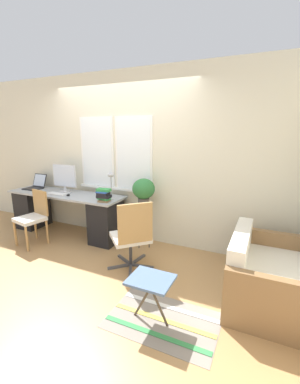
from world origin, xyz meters
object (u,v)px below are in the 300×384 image
object	(u,v)px
office_chair_swivel	(132,235)
plant_stand	(144,213)
book_stack	(104,195)
couch_loveseat	(267,278)
laptop	(36,185)
potted_plant	(144,190)
desk_lamp	(111,181)
desk_chair_wooden	(33,216)
mouse	(68,195)
folding_stool	(151,283)
keyboard	(57,194)
monitor	(64,178)

from	to	relation	value
office_chair_swivel	plant_stand	xyz separation A→B (m)	(-0.16, 0.66, 0.08)
plant_stand	office_chair_swivel	bearing A→B (deg)	-76.61
book_stack	couch_loveseat	xyz separation A→B (m)	(2.34, -0.38, -0.57)
laptop	potted_plant	world-z (taller)	potted_plant
desk_lamp	desk_chair_wooden	bearing A→B (deg)	-151.75
mouse	folding_stool	size ratio (longest dim) A/B	0.16
desk_lamp	folding_stool	bearing A→B (deg)	-46.18
keyboard	couch_loveseat	xyz separation A→B (m)	(3.32, -0.42, -0.48)
laptop	desk_lamp	xyz separation A→B (m)	(1.70, -0.02, 0.24)
monitor	plant_stand	xyz separation A→B (m)	(1.56, -0.02, -0.43)
office_chair_swivel	potted_plant	bearing A→B (deg)	-121.70
office_chair_swivel	potted_plant	xyz separation A→B (m)	(-0.16, 0.66, 0.44)
book_stack	desk_chair_wooden	distance (m)	1.21
desk_lamp	plant_stand	xyz separation A→B (m)	(0.55, 0.04, -0.47)
book_stack	potted_plant	size ratio (longest dim) A/B	0.54
couch_loveseat	office_chair_swivel	bearing A→B (deg)	91.44
monitor	potted_plant	xyz separation A→B (m)	(1.56, -0.02, -0.06)
plant_stand	folding_stool	distance (m)	1.63
desk_chair_wooden	office_chair_swivel	distance (m)	1.81
laptop	monitor	distance (m)	0.72
couch_loveseat	folding_stool	size ratio (longest dim) A/B	2.59
keyboard	potted_plant	xyz separation A→B (m)	(1.54, 0.20, 0.18)
desk_chair_wooden	plant_stand	distance (m)	1.77
laptop	plant_stand	size ratio (longest dim) A/B	0.52
office_chair_swivel	couch_loveseat	xyz separation A→B (m)	(1.62, 0.04, -0.21)
book_stack	folding_stool	distance (m)	1.84
potted_plant	desk_chair_wooden	bearing A→B (deg)	-158.97
monitor	couch_loveseat	distance (m)	3.47
monitor	office_chair_swivel	world-z (taller)	monitor
office_chair_swivel	potted_plant	size ratio (longest dim) A/B	2.19
couch_loveseat	book_stack	bearing A→B (deg)	80.66
couch_loveseat	potted_plant	bearing A→B (deg)	70.81
laptop	folding_stool	distance (m)	3.35
monitor	desk_chair_wooden	distance (m)	0.83
laptop	folding_stool	bearing A→B (deg)	-24.89
monitor	keyboard	size ratio (longest dim) A/B	1.36
desk_lamp	desk_chair_wooden	size ratio (longest dim) A/B	0.49
laptop	keyboard	size ratio (longest dim) A/B	0.95
potted_plant	folding_stool	distance (m)	1.70
laptop	plant_stand	xyz separation A→B (m)	(2.24, 0.02, -0.23)
book_stack	office_chair_swivel	size ratio (longest dim) A/B	0.25
mouse	plant_stand	distance (m)	1.32
keyboard	desk_chair_wooden	xyz separation A→B (m)	(-0.11, -0.43, -0.27)
mouse	office_chair_swivel	world-z (taller)	office_chair_swivel
desk_chair_wooden	couch_loveseat	size ratio (longest dim) A/B	0.72
office_chair_swivel	plant_stand	distance (m)	0.68
desk_chair_wooden	laptop	bearing A→B (deg)	145.00
monitor	laptop	bearing A→B (deg)	-176.81
desk_chair_wooden	plant_stand	world-z (taller)	desk_chair_wooden
keyboard	mouse	world-z (taller)	mouse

